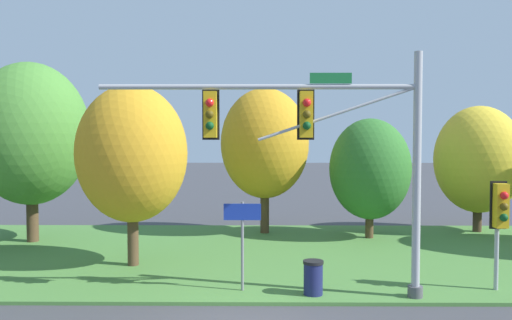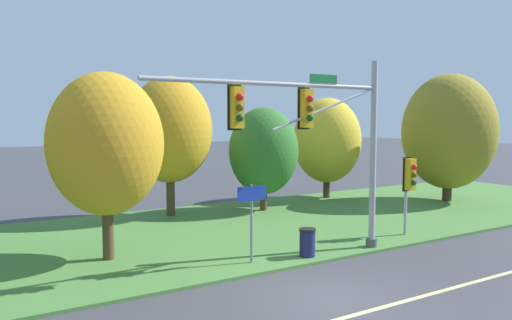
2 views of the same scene
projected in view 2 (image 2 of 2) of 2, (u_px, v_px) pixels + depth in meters
The scene contains 12 objects.
ground_plane at pixel (330, 298), 13.00m from camera, with size 160.00×160.00×0.00m, color #3D3D42.
lane_stripe at pixel (362, 313), 11.98m from camera, with size 36.00×0.16×0.01m, color beige.
grass_verge at pixel (197, 234), 20.00m from camera, with size 48.00×11.50×0.10m, color #477A38.
traffic_signal_mast at pixel (319, 129), 16.17m from camera, with size 8.62×0.49×6.54m.
pedestrian_signal_near_kerb at pixel (410, 179), 19.33m from camera, with size 0.46×0.55×3.07m.
route_sign_post at pixel (252, 209), 15.69m from camera, with size 1.04×0.08×2.49m.
tree_behind_signpost at pixel (106, 144), 15.92m from camera, with size 3.67×3.67×6.04m.
tree_mid_verge at pixel (170, 130), 23.16m from camera, with size 3.95×3.95×6.51m.
tree_tall_centre at pixel (264, 151), 24.64m from camera, with size 3.44×3.44×5.11m.
tree_right_far at pixel (327, 140), 28.60m from camera, with size 3.89×3.89×5.74m.
tree_furthest_back at pixel (449, 132), 27.33m from camera, with size 5.04×5.04×7.00m.
trash_bin at pixel (307, 242), 16.51m from camera, with size 0.56×0.56×0.93m.
Camera 2 is at (-8.25, -9.78, 4.67)m, focal length 35.00 mm.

